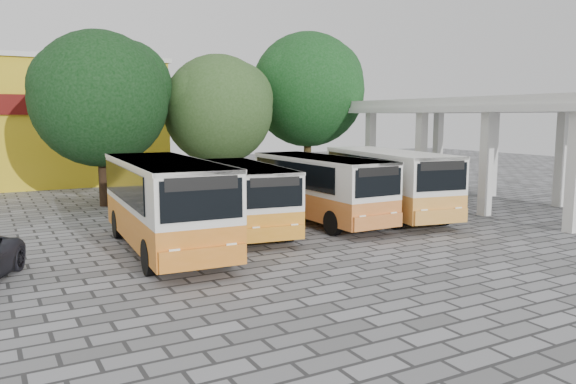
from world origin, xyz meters
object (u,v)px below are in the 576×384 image
bus_centre_left (244,193)px  bus_centre_right (320,185)px  bus_far_left (165,199)px  bus_far_right (388,179)px

bus_centre_left → bus_centre_right: bus_centre_right is taller
bus_far_left → bus_centre_left: size_ratio=1.14×
bus_far_left → bus_centre_right: size_ratio=1.10×
bus_far_left → bus_centre_left: 4.02m
bus_centre_left → bus_far_right: size_ratio=0.88×
bus_centre_right → bus_far_right: size_ratio=0.92×
bus_far_right → bus_centre_left: bearing=-171.7°
bus_far_left → bus_far_right: size_ratio=1.01×
bus_centre_right → bus_far_left: bearing=-166.8°
bus_far_left → bus_centre_right: (7.29, 1.83, -0.15)m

